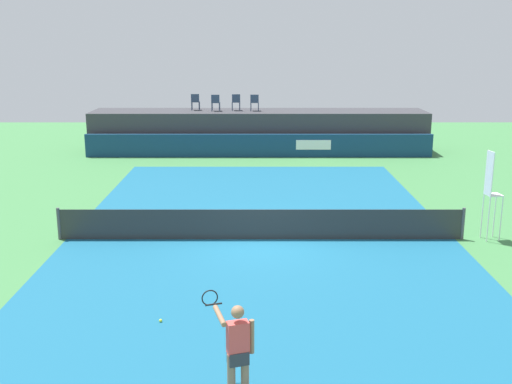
{
  "coord_description": "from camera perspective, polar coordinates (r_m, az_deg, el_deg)",
  "views": [
    {
      "loc": [
        -0.15,
        -18.1,
        6.04
      ],
      "look_at": [
        -0.14,
        2.0,
        1.0
      ],
      "focal_mm": 43.31,
      "sensor_mm": 36.0,
      "label": 1
    }
  ],
  "objects": [
    {
      "name": "net_post_far",
      "position": [
        19.96,
        18.53,
        -2.79
      ],
      "size": [
        0.1,
        0.1,
        1.0
      ],
      "primitive_type": "cylinder",
      "color": "#4C4C51",
      "rests_on": "ground"
    },
    {
      "name": "ground_plane",
      "position": [
        21.95,
        0.35,
        -1.9
      ],
      "size": [
        48.0,
        48.0,
        0.0
      ],
      "primitive_type": "plane",
      "color": "#3D7A42"
    },
    {
      "name": "net_post_near",
      "position": [
        19.87,
        -17.79,
        -2.8
      ],
      "size": [
        0.1,
        0.1,
        1.0
      ],
      "primitive_type": "cylinder",
      "color": "#4C4C51",
      "rests_on": "ground"
    },
    {
      "name": "court_inner",
      "position": [
        19.08,
        0.41,
        -4.37
      ],
      "size": [
        12.0,
        22.0,
        0.0
      ],
      "primitive_type": "cube",
      "color": "#16597A",
      "rests_on": "ground"
    },
    {
      "name": "spectator_chair_far_left",
      "position": [
        33.94,
        -5.66,
        8.35
      ],
      "size": [
        0.44,
        0.44,
        0.89
      ],
      "color": "#2D3D56",
      "rests_on": "spectator_platform"
    },
    {
      "name": "umpire_chair",
      "position": [
        19.93,
        20.83,
        0.23
      ],
      "size": [
        0.49,
        0.49,
        2.76
      ],
      "color": "white",
      "rests_on": "ground"
    },
    {
      "name": "tennis_net",
      "position": [
        18.93,
        0.41,
        -3.01
      ],
      "size": [
        12.4,
        0.02,
        0.95
      ],
      "primitive_type": "cube",
      "color": "#2D2D2D",
      "rests_on": "ground"
    },
    {
      "name": "spectator_platform",
      "position": [
        33.76,
        0.21,
        5.66
      ],
      "size": [
        18.0,
        2.8,
        2.2
      ],
      "primitive_type": "cube",
      "color": "#38383D",
      "rests_on": "ground"
    },
    {
      "name": "tennis_ball",
      "position": [
        13.91,
        -8.84,
        -11.65
      ],
      "size": [
        0.07,
        0.07,
        0.07
      ],
      "primitive_type": "sphere",
      "color": "#D8EA33",
      "rests_on": "court_inner"
    },
    {
      "name": "sponsor_wall",
      "position": [
        32.06,
        0.25,
        4.31
      ],
      "size": [
        18.0,
        0.22,
        1.2
      ],
      "color": "navy",
      "rests_on": "ground"
    },
    {
      "name": "tennis_player",
      "position": [
        10.67,
        -1.79,
        -14.36
      ],
      "size": [
        0.95,
        1.1,
        1.77
      ],
      "color": "white",
      "rests_on": "court_inner"
    },
    {
      "name": "spectator_chair_center",
      "position": [
        33.66,
        -1.9,
        8.36
      ],
      "size": [
        0.47,
        0.47,
        0.89
      ],
      "color": "#2D3D56",
      "rests_on": "spectator_platform"
    },
    {
      "name": "spectator_chair_left",
      "position": [
        33.44,
        -3.79,
        8.3
      ],
      "size": [
        0.45,
        0.45,
        0.89
      ],
      "color": "#2D3D56",
      "rests_on": "spectator_platform"
    },
    {
      "name": "spectator_chair_right",
      "position": [
        33.44,
        -0.17,
        8.33
      ],
      "size": [
        0.45,
        0.45,
        0.89
      ],
      "color": "#2D3D56",
      "rests_on": "spectator_platform"
    }
  ]
}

